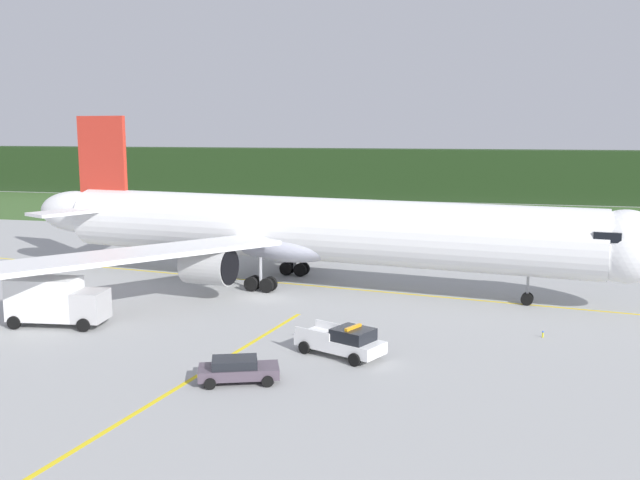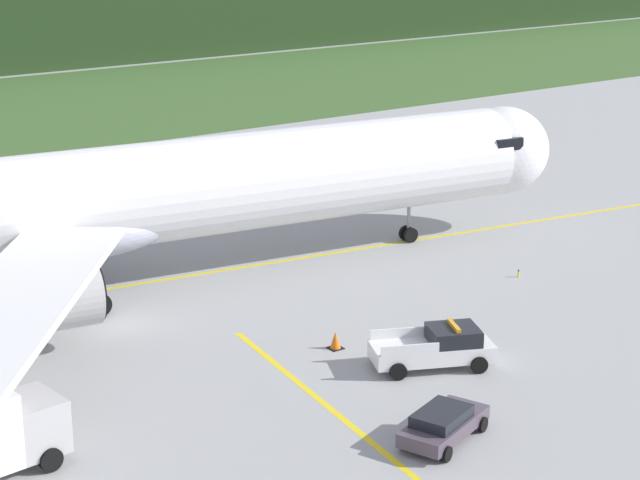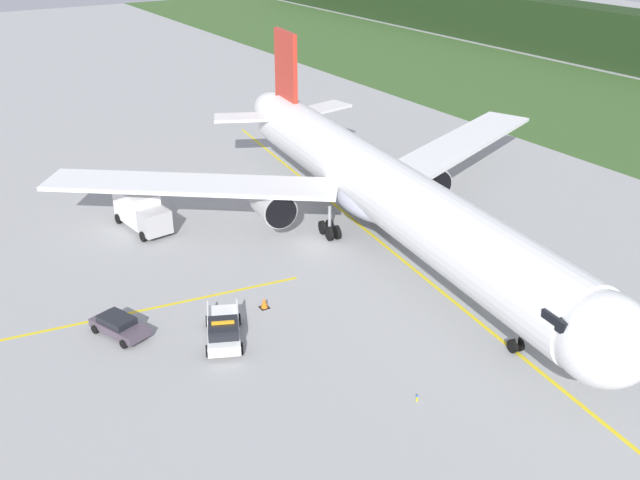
{
  "view_description": "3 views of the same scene",
  "coord_description": "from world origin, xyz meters",
  "px_view_note": "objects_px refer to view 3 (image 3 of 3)",
  "views": [
    {
      "loc": [
        17.58,
        -51.4,
        13.12
      ],
      "look_at": [
        3.99,
        3.05,
        4.25
      ],
      "focal_mm": 39.53,
      "sensor_mm": 36.0,
      "label": 1
    },
    {
      "loc": [
        -21.8,
        -47.93,
        20.01
      ],
      "look_at": [
        8.34,
        -5.23,
        4.1
      ],
      "focal_mm": 64.91,
      "sensor_mm": 36.0,
      "label": 2
    },
    {
      "loc": [
        46.44,
        -28.6,
        26.15
      ],
      "look_at": [
        7.89,
        -4.44,
        4.68
      ],
      "focal_mm": 40.61,
      "sensor_mm": 36.0,
      "label": 3
    }
  ],
  "objects_px": {
    "catering_truck": "(141,210)",
    "apron_cone": "(264,303)",
    "staff_car": "(119,325)",
    "ops_pickup_truck": "(223,329)",
    "airliner": "(381,189)"
  },
  "relations": [
    {
      "from": "ops_pickup_truck",
      "to": "staff_car",
      "type": "bearing_deg",
      "value": -128.76
    },
    {
      "from": "ops_pickup_truck",
      "to": "airliner",
      "type": "bearing_deg",
      "value": 111.66
    },
    {
      "from": "ops_pickup_truck",
      "to": "staff_car",
      "type": "height_order",
      "value": "ops_pickup_truck"
    },
    {
      "from": "staff_car",
      "to": "ops_pickup_truck",
      "type": "bearing_deg",
      "value": 51.24
    },
    {
      "from": "airliner",
      "to": "ops_pickup_truck",
      "type": "xyz_separation_m",
      "value": [
        7.03,
        -17.69,
        -3.81
      ]
    },
    {
      "from": "airliner",
      "to": "apron_cone",
      "type": "distance_m",
      "value": 14.88
    },
    {
      "from": "airliner",
      "to": "ops_pickup_truck",
      "type": "bearing_deg",
      "value": -68.34
    },
    {
      "from": "apron_cone",
      "to": "ops_pickup_truck",
      "type": "bearing_deg",
      "value": -60.69
    },
    {
      "from": "ops_pickup_truck",
      "to": "staff_car",
      "type": "distance_m",
      "value": 7.08
    },
    {
      "from": "airliner",
      "to": "staff_car",
      "type": "distance_m",
      "value": 23.7
    },
    {
      "from": "airliner",
      "to": "apron_cone",
      "type": "xyz_separation_m",
      "value": [
        4.65,
        -13.46,
        -4.32
      ]
    },
    {
      "from": "airliner",
      "to": "ops_pickup_truck",
      "type": "height_order",
      "value": "airliner"
    },
    {
      "from": "catering_truck",
      "to": "apron_cone",
      "type": "relative_size",
      "value": 8.32
    },
    {
      "from": "catering_truck",
      "to": "staff_car",
      "type": "height_order",
      "value": "catering_truck"
    },
    {
      "from": "catering_truck",
      "to": "apron_cone",
      "type": "distance_m",
      "value": 17.97
    }
  ]
}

